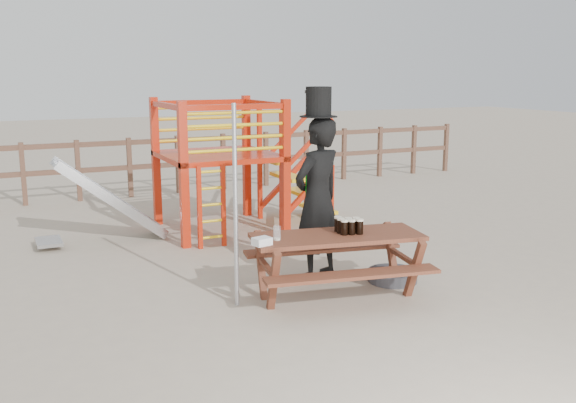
# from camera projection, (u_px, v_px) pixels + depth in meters

# --- Properties ---
(ground) EXTENTS (60.00, 60.00, 0.00)m
(ground) POSITION_uv_depth(u_px,v_px,m) (312.00, 303.00, 7.07)
(ground) COLOR tan
(ground) RESTS_ON ground
(back_fence) EXTENTS (15.09, 0.09, 1.20)m
(back_fence) POSITION_uv_depth(u_px,v_px,m) (154.00, 159.00, 13.12)
(back_fence) COLOR brown
(back_fence) RESTS_ON ground
(playground_fort) EXTENTS (4.71, 1.84, 2.10)m
(playground_fort) POSITION_uv_depth(u_px,v_px,m) (214.00, 164.00, 10.08)
(playground_fort) COLOR red
(playground_fort) RESTS_ON ground
(picnic_table) EXTENTS (2.10, 1.63, 0.73)m
(picnic_table) POSITION_uv_depth(u_px,v_px,m) (337.00, 258.00, 7.16)
(picnic_table) COLOR brown
(picnic_table) RESTS_ON ground
(man_with_hat) EXTENTS (0.84, 0.69, 2.33)m
(man_with_hat) POSITION_uv_depth(u_px,v_px,m) (318.00, 195.00, 7.74)
(man_with_hat) COLOR black
(man_with_hat) RESTS_ON ground
(metal_pole) EXTENTS (0.05, 0.05, 2.19)m
(metal_pole) POSITION_uv_depth(u_px,v_px,m) (235.00, 207.00, 6.79)
(metal_pole) COLOR #B2B2B7
(metal_pole) RESTS_ON ground
(parasol_base) EXTENTS (0.60, 0.60, 0.25)m
(parasol_base) POSITION_uv_depth(u_px,v_px,m) (392.00, 276.00, 7.78)
(parasol_base) COLOR #36363B
(parasol_base) RESTS_ON ground
(paper_bag) EXTENTS (0.21, 0.18, 0.08)m
(paper_bag) POSITION_uv_depth(u_px,v_px,m) (262.00, 241.00, 6.67)
(paper_bag) COLOR white
(paper_bag) RESTS_ON picnic_table
(stout_pints) EXTENTS (0.26, 0.29, 0.17)m
(stout_pints) POSITION_uv_depth(u_px,v_px,m) (348.00, 226.00, 7.15)
(stout_pints) COLOR black
(stout_pints) RESTS_ON picnic_table
(empty_glasses) EXTENTS (0.08, 0.08, 0.15)m
(empty_glasses) POSITION_uv_depth(u_px,v_px,m) (277.00, 234.00, 6.87)
(empty_glasses) COLOR silver
(empty_glasses) RESTS_ON picnic_table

